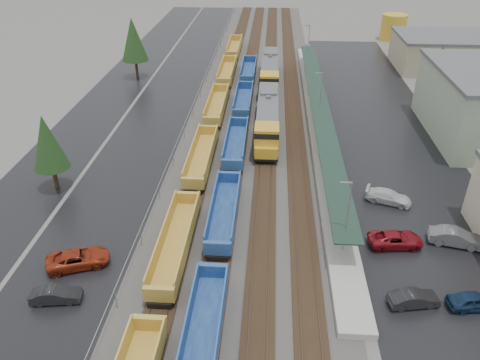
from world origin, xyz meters
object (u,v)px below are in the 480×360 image
object	(u,v)px
parked_car_east_e	(456,238)
well_string_blue	(231,174)
locomotive_trail	(270,72)
well_string_yellow	(202,157)
parked_car_west_b	(56,295)
parked_car_west_c	(78,259)
parked_car_east_b	(396,239)
parked_car_east_c	(388,197)
parked_car_east_a	(414,299)
storage_tank	(393,27)
parked_car_east_d	(474,301)
locomotive_lead	(268,119)

from	to	relation	value
parked_car_east_e	well_string_blue	bearing A→B (deg)	77.83
locomotive_trail	well_string_yellow	bearing A→B (deg)	-104.68
parked_car_west_b	parked_car_west_c	distance (m)	4.47
parked_car_east_b	well_string_yellow	bearing A→B (deg)	48.44
parked_car_east_c	locomotive_trail	bearing A→B (deg)	39.10
parked_car_east_a	parked_car_east_c	xyz separation A→B (m)	(1.06, 15.45, 0.03)
storage_tank	parked_car_west_b	size ratio (longest dim) A/B	1.43
locomotive_trail	parked_car_east_d	distance (m)	55.84
parked_car_east_a	parked_car_east_d	bearing A→B (deg)	-100.41
locomotive_lead	well_string_yellow	distance (m)	12.52
well_string_blue	parked_car_east_a	world-z (taller)	well_string_blue
well_string_yellow	parked_car_east_b	world-z (taller)	well_string_yellow
well_string_yellow	well_string_blue	xyz separation A→B (m)	(4.00, -4.01, -0.01)
locomotive_trail	well_string_yellow	world-z (taller)	locomotive_trail
parked_car_east_a	parked_car_west_c	bearing A→B (deg)	73.37
storage_tank	parked_car_west_b	distance (m)	101.00
locomotive_trail	parked_car_east_d	size ratio (longest dim) A/B	4.81
locomotive_lead	parked_car_west_c	bearing A→B (deg)	-119.44
well_string_blue	parked_car_west_c	bearing A→B (deg)	-128.57
parked_car_west_b	parked_car_east_c	bearing A→B (deg)	-68.71
locomotive_trail	parked_car_east_b	bearing A→B (deg)	-74.29
parked_car_west_b	parked_car_east_b	xyz separation A→B (m)	(29.47, 9.38, 0.04)
locomotive_trail	storage_tank	size ratio (longest dim) A/B	3.47
well_string_blue	parked_car_east_e	world-z (taller)	well_string_blue
locomotive_lead	parked_car_east_b	bearing A→B (deg)	-62.33
locomotive_lead	parked_car_west_c	size ratio (longest dim) A/B	3.70
well_string_yellow	parked_car_west_c	distance (m)	21.45
parked_car_west_c	parked_car_east_c	distance (m)	32.62
parked_car_west_b	locomotive_lead	bearing A→B (deg)	-34.45
locomotive_lead	parked_car_west_b	bearing A→B (deg)	-116.40
parked_car_east_d	parked_car_east_c	bearing A→B (deg)	6.73
well_string_yellow	well_string_blue	distance (m)	5.67
locomotive_lead	parked_car_east_a	xyz separation A→B (m)	(12.53, -32.10, -1.78)
parked_car_east_a	parked_car_east_c	world-z (taller)	parked_car_east_c
well_string_yellow	parked_car_east_e	distance (m)	30.06
locomotive_lead	parked_car_east_a	bearing A→B (deg)	-68.67
well_string_blue	parked_car_east_d	bearing A→B (deg)	-40.97
locomotive_lead	parked_car_east_e	world-z (taller)	locomotive_lead
parked_car_west_b	parked_car_east_e	xyz separation A→B (m)	(35.22, 9.94, 0.14)
well_string_yellow	parked_car_west_b	size ratio (longest dim) A/B	28.72
locomotive_lead	parked_car_east_c	distance (m)	21.57
locomotive_lead	well_string_blue	world-z (taller)	locomotive_lead
parked_car_east_a	well_string_yellow	bearing A→B (deg)	31.33
well_string_blue	parked_car_east_d	size ratio (longest dim) A/B	21.67
well_string_blue	storage_tank	bearing A→B (deg)	64.69
parked_car_east_e	parked_car_east_c	bearing A→B (deg)	46.83
parked_car_east_c	storage_tank	bearing A→B (deg)	7.29
parked_car_east_e	parked_car_east_b	bearing A→B (deg)	107.78
parked_car_east_a	well_string_blue	bearing A→B (deg)	30.73
well_string_yellow	parked_car_east_e	world-z (taller)	well_string_yellow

